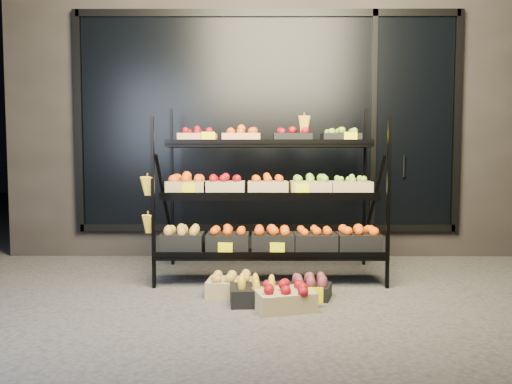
{
  "coord_description": "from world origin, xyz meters",
  "views": [
    {
      "loc": [
        -0.11,
        -4.14,
        1.15
      ],
      "look_at": [
        -0.13,
        0.55,
        0.82
      ],
      "focal_mm": 35.0,
      "sensor_mm": 36.0,
      "label": 1
    }
  ],
  "objects_px": {
    "floor_crate_left": "(231,284)",
    "floor_crate_midleft": "(256,292)",
    "floor_crate_midright": "(284,297)",
    "display_rack": "(268,195)"
  },
  "relations": [
    {
      "from": "floor_crate_left",
      "to": "floor_crate_midright",
      "type": "height_order",
      "value": "floor_crate_midright"
    },
    {
      "from": "floor_crate_left",
      "to": "floor_crate_midright",
      "type": "xyz_separation_m",
      "value": [
        0.42,
        -0.39,
        0.01
      ]
    },
    {
      "from": "floor_crate_left",
      "to": "display_rack",
      "type": "bearing_deg",
      "value": 69.19
    },
    {
      "from": "floor_crate_left",
      "to": "floor_crate_midright",
      "type": "distance_m",
      "value": 0.58
    },
    {
      "from": "floor_crate_left",
      "to": "floor_crate_midleft",
      "type": "bearing_deg",
      "value": -43.05
    },
    {
      "from": "floor_crate_left",
      "to": "floor_crate_midleft",
      "type": "height_order",
      "value": "floor_crate_midleft"
    },
    {
      "from": "floor_crate_midleft",
      "to": "floor_crate_midright",
      "type": "relative_size",
      "value": 0.87
    },
    {
      "from": "display_rack",
      "to": "floor_crate_midleft",
      "type": "xyz_separation_m",
      "value": [
        -0.11,
        -0.89,
        -0.69
      ]
    },
    {
      "from": "floor_crate_midleft",
      "to": "floor_crate_midright",
      "type": "height_order",
      "value": "floor_crate_midright"
    },
    {
      "from": "display_rack",
      "to": "floor_crate_left",
      "type": "distance_m",
      "value": 1.0
    }
  ]
}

